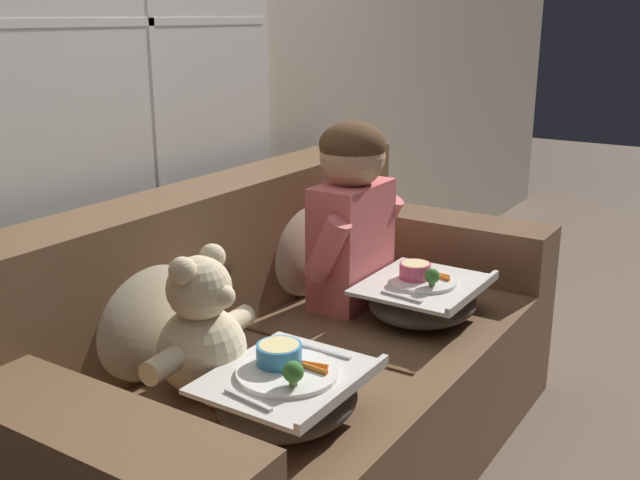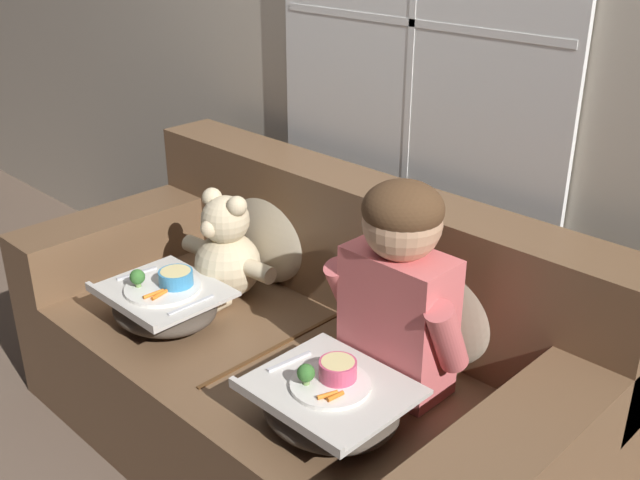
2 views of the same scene
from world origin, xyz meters
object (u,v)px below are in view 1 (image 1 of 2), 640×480
at_px(couch, 289,376).
at_px(teddy_bear, 203,334).
at_px(lap_tray_child, 423,299).
at_px(throw_pillow_behind_child, 301,237).
at_px(throw_pillow_behind_teddy, 143,305).
at_px(lap_tray_teddy, 288,394).
at_px(child_figure, 352,206).

bearing_deg(couch, teddy_bear, 179.97).
bearing_deg(lap_tray_child, throw_pillow_behind_child, 89.94).
relative_size(couch, throw_pillow_behind_teddy, 4.59).
relative_size(teddy_bear, lap_tray_teddy, 1.06).
bearing_deg(throw_pillow_behind_teddy, throw_pillow_behind_child, 0.00).
relative_size(couch, lap_tray_child, 4.86).
height_order(throw_pillow_behind_teddy, lap_tray_teddy, throw_pillow_behind_teddy).
height_order(teddy_bear, lap_tray_teddy, teddy_bear).
xyz_separation_m(couch, child_figure, (0.38, 0.00, 0.46)).
bearing_deg(couch, throw_pillow_behind_teddy, 150.83).
height_order(throw_pillow_behind_teddy, teddy_bear, throw_pillow_behind_teddy).
relative_size(throw_pillow_behind_child, lap_tray_teddy, 1.10).
bearing_deg(couch, lap_tray_child, -34.99).
height_order(teddy_bear, lap_tray_child, teddy_bear).
distance_m(throw_pillow_behind_child, lap_tray_teddy, 0.90).
bearing_deg(teddy_bear, couch, -0.03).
bearing_deg(child_figure, lap_tray_teddy, -160.46).
distance_m(child_figure, teddy_bear, 0.78).
height_order(throw_pillow_behind_teddy, lap_tray_child, throw_pillow_behind_teddy).
height_order(throw_pillow_behind_child, lap_tray_child, throw_pillow_behind_child).
bearing_deg(couch, lap_tray_teddy, -145.06).
xyz_separation_m(throw_pillow_behind_child, lap_tray_teddy, (-0.76, -0.47, -0.13)).
bearing_deg(throw_pillow_behind_teddy, lap_tray_child, -32.17).
xyz_separation_m(teddy_bear, lap_tray_child, (0.75, -0.26, -0.10)).
bearing_deg(child_figure, teddy_bear, -179.68).
height_order(couch, child_figure, child_figure).
distance_m(teddy_bear, lap_tray_child, 0.81).
relative_size(couch, throw_pillow_behind_child, 4.52).
distance_m(throw_pillow_behind_teddy, teddy_bear, 0.21).
relative_size(child_figure, lap_tray_child, 1.54).
height_order(child_figure, lap_tray_child, child_figure).
xyz_separation_m(throw_pillow_behind_teddy, child_figure, (0.76, -0.21, 0.14)).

